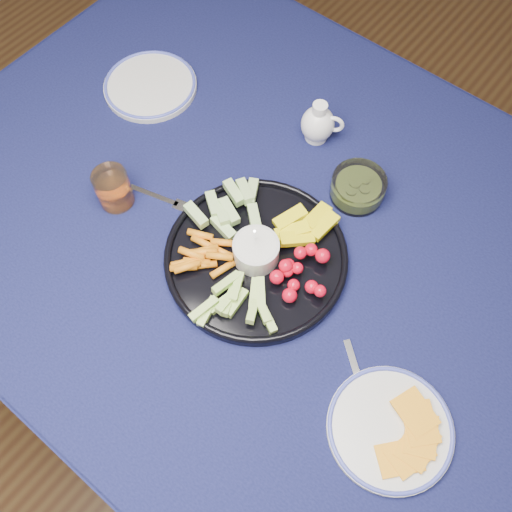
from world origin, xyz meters
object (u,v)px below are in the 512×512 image
Objects in this scene: cheese_plate at (391,428)px; dining_table at (317,282)px; juice_tumbler at (114,190)px; pickle_bowl at (358,188)px; side_plate_extra at (150,85)px; creamer_pitcher at (318,124)px; crudite_platter at (255,254)px.

dining_table is at bearing 145.68° from cheese_plate.
dining_table is 0.43m from juice_tumbler.
dining_table is 0.20m from pickle_bowl.
side_plate_extra is at bearing 121.11° from juice_tumbler.
creamer_pitcher reaches higher than cheese_plate.
pickle_bowl is at bearing 101.68° from dining_table.
creamer_pitcher is 0.60m from cheese_plate.
dining_table is 8.32× the size of cheese_plate.
crudite_platter reaches higher than dining_table.
creamer_pitcher is at bearing 17.97° from side_plate_extra.
crudite_platter is at bearing -75.07° from creamer_pitcher.
crudite_platter is 1.66× the size of side_plate_extra.
pickle_bowl is 0.52× the size of side_plate_extra.
side_plate_extra is (-0.15, 0.25, -0.03)m from juice_tumbler.
pickle_bowl is at bearing 5.60° from side_plate_extra.
creamer_pitcher is 0.42m from juice_tumbler.
crudite_platter is 3.54× the size of creamer_pitcher.
pickle_bowl is 0.51m from side_plate_extra.
juice_tumbler is at bearing 176.68° from cheese_plate.
crudite_platter reaches higher than creamer_pitcher.
crudite_platter is at bearing -142.93° from dining_table.
pickle_bowl reaches higher than dining_table.
dining_table is 0.33m from cheese_plate.
cheese_plate reaches higher than dining_table.
dining_table is 0.32m from creamer_pitcher.
juice_tumbler is (-0.39, -0.14, 0.12)m from dining_table.
crudite_platter reaches higher than pickle_bowl.
crudite_platter is 4.22× the size of juice_tumbler.
cheese_plate is 1.00× the size of side_plate_extra.
pickle_bowl is at bearing -25.03° from creamer_pitcher.
side_plate_extra is (-0.54, 0.11, 0.10)m from dining_table.
creamer_pitcher is at bearing 60.41° from juice_tumbler.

